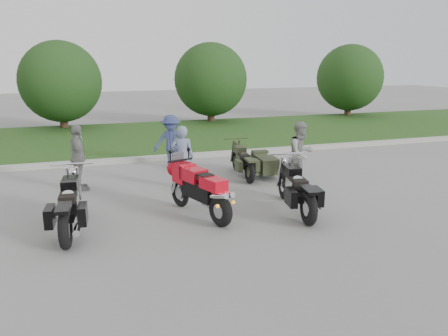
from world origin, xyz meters
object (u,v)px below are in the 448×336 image
object	(u,v)px
cruiser_right	(297,191)
person_stripe	(182,157)
person_back	(78,158)
cruiser_left	(70,208)
sportbike_red	(200,189)
person_grey	(301,153)
cruiser_sidecar	(256,163)
person_denim	(171,142)

from	to	relation	value
cruiser_right	person_stripe	bearing A→B (deg)	135.74
person_stripe	person_back	bearing A→B (deg)	8.41
cruiser_left	cruiser_right	size ratio (longest dim) A/B	1.02
sportbike_red	cruiser_right	bearing A→B (deg)	-30.04
person_grey	sportbike_red	bearing A→B (deg)	-168.46
cruiser_right	person_grey	world-z (taller)	person_grey
sportbike_red	person_back	distance (m)	3.59
sportbike_red	person_stripe	size ratio (longest dim) A/B	1.30
person_stripe	person_grey	bearing A→B (deg)	-169.39
cruiser_left	person_back	xyz separation A→B (m)	(0.19, 2.80, 0.34)
cruiser_right	person_grey	bearing A→B (deg)	70.06
sportbike_red	cruiser_left	xyz separation A→B (m)	(-2.50, -0.06, -0.12)
cruiser_sidecar	person_back	distance (m)	4.63
cruiser_right	person_grey	size ratio (longest dim) A/B	1.45
cruiser_sidecar	person_stripe	bearing A→B (deg)	-162.55
person_back	person_grey	bearing A→B (deg)	-110.69
cruiser_left	person_grey	size ratio (longest dim) A/B	1.48
person_grey	person_back	distance (m)	5.52
cruiser_sidecar	person_back	size ratio (longest dim) A/B	1.27
cruiser_right	cruiser_sidecar	size ratio (longest dim) A/B	1.14
cruiser_sidecar	person_grey	xyz separation A→B (m)	(0.78, -1.07, 0.44)
cruiser_sidecar	cruiser_left	bearing A→B (deg)	-145.51
cruiser_right	person_back	bearing A→B (deg)	153.49
cruiser_right	person_grey	distance (m)	2.25
person_denim	cruiser_left	bearing A→B (deg)	-107.08
cruiser_left	person_grey	bearing A→B (deg)	20.93
cruiser_left	person_denim	bearing A→B (deg)	62.26
cruiser_right	person_denim	bearing A→B (deg)	119.67
person_stripe	person_grey	size ratio (longest dim) A/B	0.97
person_stripe	cruiser_left	bearing A→B (deg)	62.23
sportbike_red	person_denim	bearing A→B (deg)	67.58
person_stripe	person_grey	xyz separation A→B (m)	(2.95, -0.61, 0.03)
sportbike_red	person_denim	world-z (taller)	person_denim
cruiser_right	person_stripe	world-z (taller)	person_stripe
person_denim	person_back	distance (m)	3.01
cruiser_left	cruiser_sidecar	distance (m)	5.48
cruiser_right	cruiser_sidecar	distance (m)	3.02
sportbike_red	person_back	bearing A→B (deg)	111.51
sportbike_red	cruiser_sidecar	xyz separation A→B (m)	(2.30, 2.60, -0.22)
cruiser_sidecar	cruiser_right	bearing A→B (deg)	-90.59
cruiser_sidecar	person_stripe	distance (m)	2.25
cruiser_right	person_denim	world-z (taller)	person_denim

